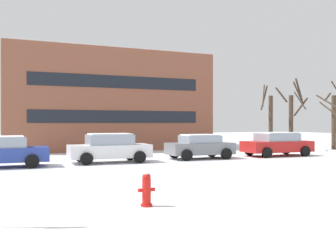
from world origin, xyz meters
TOP-DOWN VIEW (x-y plane):
  - ground_plane at (0.00, 0.00)m, footprint 120.00×120.00m
  - road_surface at (0.00, 3.57)m, footprint 80.00×9.13m
  - fire_hydrant at (2.70, -1.99)m, footprint 0.44×0.30m
  - parked_car_white at (4.62, 8.90)m, footprint 4.26×2.06m
  - parked_car_gray at (10.01, 8.96)m, footprint 3.87×2.05m
  - parked_car_red at (15.40, 8.76)m, footprint 4.44×2.15m
  - tree_far_left at (20.25, 12.92)m, footprint 1.61×1.81m
  - tree_far_mid at (23.40, 11.90)m, footprint 2.26×1.91m
  - tree_far_right at (18.38, 13.22)m, footprint 2.06×2.08m
  - building_far_right at (7.26, 20.72)m, footprint 15.75×8.67m

SIDE VIEW (x-z plane):
  - ground_plane at x=0.00m, z-range 0.00..0.00m
  - road_surface at x=0.00m, z-range 0.00..0.00m
  - fire_hydrant at x=2.70m, z-range 0.00..0.88m
  - parked_car_gray at x=10.01m, z-range 0.02..1.44m
  - parked_car_red at x=15.40m, z-range 0.01..1.51m
  - parked_car_white at x=4.62m, z-range 0.01..1.55m
  - tree_far_right at x=18.38m, z-range -0.10..5.00m
  - tree_far_mid at x=23.40m, z-range -0.20..5.14m
  - tree_far_left at x=20.25m, z-range -0.22..5.26m
  - building_far_right at x=7.26m, z-range 0.00..7.70m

